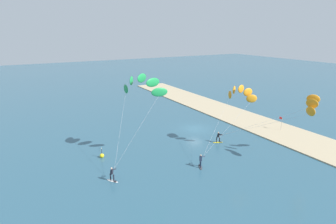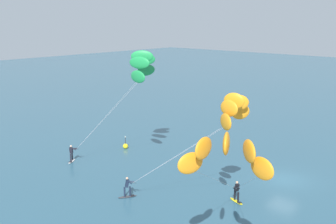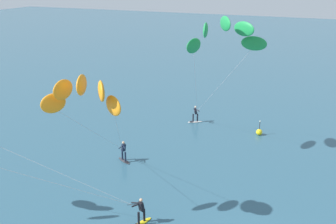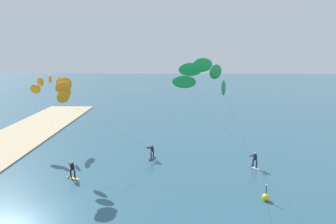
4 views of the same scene
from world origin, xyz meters
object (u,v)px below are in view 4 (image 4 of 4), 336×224
(kitesurfer_nearshore, at_px, (51,87))
(kitesurfer_mid_water, at_px, (205,79))
(kitesurfer_far_out, at_px, (69,92))
(marker_buoy, at_px, (266,197))

(kitesurfer_nearshore, height_order, kitesurfer_mid_water, kitesurfer_mid_water)
(kitesurfer_far_out, bearing_deg, kitesurfer_nearshore, -145.91)
(kitesurfer_mid_water, xyz_separation_m, marker_buoy, (2.37, 4.82, -9.03))
(kitesurfer_mid_water, distance_m, kitesurfer_far_out, 13.29)
(kitesurfer_far_out, xyz_separation_m, marker_buoy, (6.32, 17.38, -7.30))
(kitesurfer_far_out, bearing_deg, kitesurfer_mid_water, 72.52)
(kitesurfer_far_out, relative_size, marker_buoy, 7.12)
(kitesurfer_mid_water, relative_size, marker_buoy, 7.97)
(kitesurfer_mid_water, relative_size, kitesurfer_far_out, 1.12)
(marker_buoy, bearing_deg, kitesurfer_mid_water, -116.16)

